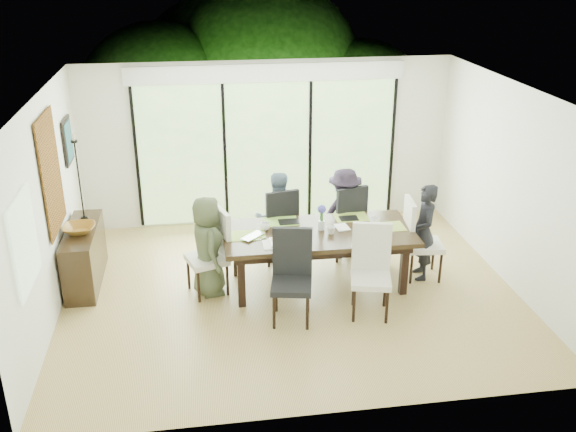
{
  "coord_description": "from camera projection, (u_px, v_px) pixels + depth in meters",
  "views": [
    {
      "loc": [
        -1.17,
        -7.53,
        4.31
      ],
      "look_at": [
        0.0,
        0.25,
        1.0
      ],
      "focal_mm": 40.0,
      "sensor_mm": 36.0,
      "label": 1
    }
  ],
  "objects": [
    {
      "name": "person_far_right",
      "position": [
        344.0,
        213.0,
        9.45
      ],
      "size": [
        0.69,
        0.5,
        1.37
      ],
      "primitive_type": "imported",
      "rotation": [
        0.0,
        0.0,
        3.3
      ],
      "color": "black",
      "rests_on": "floor"
    },
    {
      "name": "mullion_d",
      "position": [
        392.0,
        147.0,
        10.76
      ],
      "size": [
        0.05,
        0.04,
        2.3
      ],
      "primitive_type": "cube",
      "color": "black",
      "rests_on": "wall_back"
    },
    {
      "name": "table_leg_br",
      "position": [
        385.0,
        242.0,
        9.28
      ],
      "size": [
        0.1,
        0.1,
        0.73
      ],
      "primitive_type": "cube",
      "color": "black",
      "rests_on": "floor"
    },
    {
      "name": "placemat_right",
      "position": [
        387.0,
        227.0,
        8.7
      ],
      "size": [
        0.47,
        0.34,
        0.01
      ],
      "primitive_type": "cube",
      "color": "#8EA139",
      "rests_on": "table_top"
    },
    {
      "name": "table_apron",
      "position": [
        318.0,
        240.0,
        8.62
      ],
      "size": [
        2.34,
        0.96,
        0.11
      ],
      "primitive_type": "cube",
      "color": "black",
      "rests_on": "floor"
    },
    {
      "name": "wall_back",
      "position": [
        267.0,
        143.0,
        10.46
      ],
      "size": [
        6.0,
        0.02,
        2.7
      ],
      "primitive_type": "cube",
      "color": "white",
      "rests_on": "floor"
    },
    {
      "name": "deck",
      "position": [
        263.0,
        203.0,
        11.81
      ],
      "size": [
        6.0,
        1.8,
        0.1
      ],
      "primitive_type": "cube",
      "color": "brown",
      "rests_on": "ground"
    },
    {
      "name": "rail_top",
      "position": [
        257.0,
        159.0,
        12.31
      ],
      "size": [
        6.0,
        0.08,
        0.06
      ],
      "primitive_type": "cube",
      "color": "brown",
      "rests_on": "deck"
    },
    {
      "name": "bowl",
      "position": [
        79.0,
        229.0,
        8.52
      ],
      "size": [
        0.42,
        0.42,
        0.1
      ],
      "primitive_type": "imported",
      "color": "#8F601F",
      "rests_on": "sideboard"
    },
    {
      "name": "wall_left",
      "position": [
        46.0,
        212.0,
        7.76
      ],
      "size": [
        0.02,
        5.0,
        2.7
      ],
      "primitive_type": "cube",
      "color": "beige",
      "rests_on": "floor"
    },
    {
      "name": "laptop",
      "position": [
        256.0,
        237.0,
        8.36
      ],
      "size": [
        0.41,
        0.41,
        0.03
      ],
      "primitive_type": "imported",
      "rotation": [
        0.0,
        0.0,
        0.78
      ],
      "color": "silver",
      "rests_on": "table_top"
    },
    {
      "name": "chair_right_end",
      "position": [
        425.0,
        239.0,
        8.86
      ],
      "size": [
        0.54,
        0.54,
        1.17
      ],
      "primitive_type": null,
      "rotation": [
        0.0,
        0.0,
        1.46
      ],
      "color": "white",
      "rests_on": "floor"
    },
    {
      "name": "person_far_left",
      "position": [
        277.0,
        217.0,
        9.31
      ],
      "size": [
        0.7,
        0.51,
        1.37
      ],
      "primitive_type": "imported",
      "rotation": [
        0.0,
        0.0,
        3.31
      ],
      "color": "#6F89A1",
      "rests_on": "floor"
    },
    {
      "name": "vase",
      "position": [
        321.0,
        225.0,
        8.6
      ],
      "size": [
        0.08,
        0.08,
        0.13
      ],
      "primitive_type": "cylinder",
      "color": "silver",
      "rests_on": "table_top"
    },
    {
      "name": "cup_b",
      "position": [
        331.0,
        230.0,
        8.48
      ],
      "size": [
        0.13,
        0.13,
        0.1
      ],
      "primitive_type": "imported",
      "rotation": [
        0.0,
        0.0,
        1.82
      ],
      "color": "white",
      "rests_on": "table_top"
    },
    {
      "name": "tablet_far_l",
      "position": [
        289.0,
        222.0,
        8.84
      ],
      "size": [
        0.28,
        0.19,
        0.01
      ],
      "primitive_type": "cube",
      "color": "black",
      "rests_on": "table_top"
    },
    {
      "name": "placemat_far_r",
      "position": [
        351.0,
        217.0,
        9.01
      ],
      "size": [
        0.47,
        0.34,
        0.01
      ],
      "primitive_type": "cube",
      "color": "#88A039",
      "rests_on": "table_top"
    },
    {
      "name": "candlestick_pan",
      "position": [
        74.0,
        141.0,
        8.52
      ],
      "size": [
        0.09,
        0.09,
        0.03
      ],
      "primitive_type": "cylinder",
      "color": "black",
      "rests_on": "sideboard"
    },
    {
      "name": "blinds_header",
      "position": [
        267.0,
        73.0,
        9.97
      ],
      "size": [
        4.4,
        0.06,
        0.28
      ],
      "primitive_type": "cube",
      "color": "white",
      "rests_on": "wall_back"
    },
    {
      "name": "chair_left_end",
      "position": [
        206.0,
        253.0,
        8.45
      ],
      "size": [
        0.62,
        0.62,
        1.17
      ],
      "primitive_type": null,
      "rotation": [
        0.0,
        0.0,
        -1.25
      ],
      "color": "white",
      "rests_on": "floor"
    },
    {
      "name": "placemat_far_l",
      "position": [
        281.0,
        221.0,
        8.87
      ],
      "size": [
        0.47,
        0.34,
        0.01
      ],
      "primitive_type": "cube",
      "color": "#84B942",
      "rests_on": "table_top"
    },
    {
      "name": "glass_doors",
      "position": [
        268.0,
        153.0,
        10.48
      ],
      "size": [
        4.2,
        0.02,
        2.3
      ],
      "primitive_type": "cube",
      "color": "#598C3F",
      "rests_on": "wall_back"
    },
    {
      "name": "placemat_left",
      "position": [
        248.0,
        235.0,
        8.44
      ],
      "size": [
        0.47,
        0.34,
        0.01
      ],
      "primitive_type": "cube",
      "color": "#84AA3C",
      "rests_on": "table_top"
    },
    {
      "name": "ceiling",
      "position": [
        291.0,
        92.0,
        7.65
      ],
      "size": [
        6.0,
        5.0,
        0.01
      ],
      "primitive_type": "cube",
      "color": "white",
      "rests_on": "wall_back"
    },
    {
      "name": "mullion_b",
      "position": [
        225.0,
        155.0,
        10.38
      ],
      "size": [
        0.05,
        0.04,
        2.3
      ],
      "primitive_type": "cube",
      "color": "black",
      "rests_on": "wall_back"
    },
    {
      "name": "chair_far_left",
      "position": [
        277.0,
        223.0,
        9.37
      ],
      "size": [
        0.59,
        0.59,
        1.17
      ],
      "primitive_type": null,
      "rotation": [
        0.0,
        0.0,
        3.37
      ],
      "color": "black",
      "rests_on": "floor"
    },
    {
      "name": "table_top",
      "position": [
        318.0,
        233.0,
        8.58
      ],
      "size": [
        2.55,
        1.17,
        0.06
      ],
      "primitive_type": "cube",
      "color": "black",
      "rests_on": "floor"
    },
    {
      "name": "person_left_end",
      "position": [
        208.0,
        246.0,
        8.41
      ],
      "size": [
        0.5,
        0.69,
        1.37
      ],
      "primitive_type": "imported",
      "rotation": [
        0.0,
        0.0,
        1.73
      ],
      "color": "#4A5438",
      "rests_on": "floor"
    },
    {
      "name": "person_right_end",
      "position": [
        424.0,
        232.0,
        8.82
      ],
      "size": [
        0.46,
        0.68,
        1.37
      ],
      "primitive_type": "imported",
      "rotation": [
        0.0,
        0.0,
        -1.67
      ],
      "color": "black",
      "rests_on": "floor"
    },
    {
      "name": "sideboard",
      "position": [
        84.0,
        256.0,
        8.79
      ],
      "size": [
        0.4,
        1.42,
        0.8
      ],
      "primitive_type": "cube",
      "color": "black",
      "rests_on": "floor"
    },
    {
      "name": "foliage_mid",
      "position": [
        267.0,
        77.0,
        13.34
      ],
      "size": [
        4.0,
        4.0,
        4.0
      ],
      "primitive_type": "sphere",
      "color": "#14380F",
      "rests_on": "ground"
    },
    {
      "name": "candle",
      "position": [
        74.0,
        138.0,
        8.49
      ],
      "size": [
        0.03,
        0.03,
        0.09
      ],
      "primitive_type": "cylinder",
      "color": "silver",
      "rests_on": "sideboard"
    },
    {
      "name": "art_canvas",
      "position": [
        69.0,
        141.0,
        9.16
      ],
      "size": [
        0.01,
        0.45,
        0.55
      ],
      "primitive_type": "cube",
      "color": "#18444E",
      "rests_on": "wall_left"
    },
    {
      "name": "candlestick_base",
      "position": [
        84.0,
        218.0,
        8.94
      ],
      "size": [
        0.09,
        0.09,
        0.04
      ],
      "primitive_type": "cylinder",
      "color": "black",
      "rests_on": "sideboard"
    },
    {
      "name": "tapestry",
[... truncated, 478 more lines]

